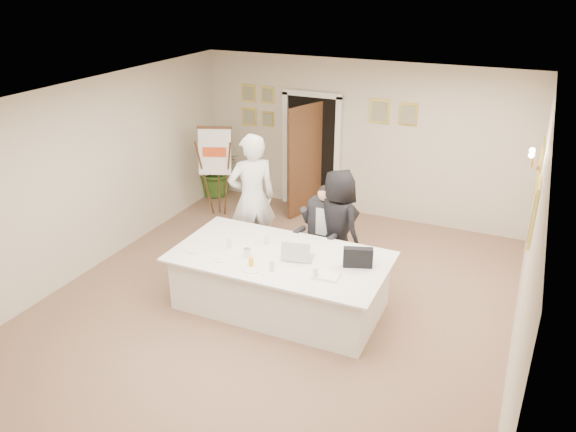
# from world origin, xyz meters

# --- Properties ---
(floor) EXTENTS (7.00, 7.00, 0.00)m
(floor) POSITION_xyz_m (0.00, 0.00, 0.00)
(floor) COLOR brown
(floor) RESTS_ON ground
(ceiling) EXTENTS (6.00, 7.00, 0.02)m
(ceiling) POSITION_xyz_m (0.00, 0.00, 2.80)
(ceiling) COLOR white
(ceiling) RESTS_ON wall_back
(wall_back) EXTENTS (6.00, 0.10, 2.80)m
(wall_back) POSITION_xyz_m (0.00, 3.50, 1.40)
(wall_back) COLOR beige
(wall_back) RESTS_ON floor
(wall_front) EXTENTS (6.00, 0.10, 2.80)m
(wall_front) POSITION_xyz_m (0.00, -3.50, 1.40)
(wall_front) COLOR beige
(wall_front) RESTS_ON floor
(wall_left) EXTENTS (0.10, 7.00, 2.80)m
(wall_left) POSITION_xyz_m (-3.00, 0.00, 1.40)
(wall_left) COLOR beige
(wall_left) RESTS_ON floor
(wall_right) EXTENTS (0.10, 7.00, 2.80)m
(wall_right) POSITION_xyz_m (3.00, 0.00, 1.40)
(wall_right) COLOR beige
(wall_right) RESTS_ON floor
(doorway) EXTENTS (1.14, 0.86, 2.20)m
(doorway) POSITION_xyz_m (-0.88, 3.32, 1.04)
(doorway) COLOR black
(doorway) RESTS_ON floor
(pictures_back_wall) EXTENTS (3.40, 0.06, 0.80)m
(pictures_back_wall) POSITION_xyz_m (-0.80, 3.47, 1.85)
(pictures_back_wall) COLOR #E4CD4E
(pictures_back_wall) RESTS_ON wall_back
(pictures_right_wall) EXTENTS (0.06, 2.20, 0.80)m
(pictures_right_wall) POSITION_xyz_m (2.97, 1.20, 1.75)
(pictures_right_wall) COLOR #E4CD4E
(pictures_right_wall) RESTS_ON wall_right
(wall_sconce) EXTENTS (0.20, 0.30, 0.24)m
(wall_sconce) POSITION_xyz_m (2.90, 1.20, 2.10)
(wall_sconce) COLOR #B6903A
(wall_sconce) RESTS_ON wall_right
(conference_table) EXTENTS (2.81, 1.49, 0.78)m
(conference_table) POSITION_xyz_m (0.08, -0.02, 0.39)
(conference_table) COLOR white
(conference_table) RESTS_ON floor
(seated_man) EXTENTS (0.63, 0.67, 1.39)m
(seated_man) POSITION_xyz_m (0.25, 1.11, 0.69)
(seated_man) COLOR black
(seated_man) RESTS_ON floor
(flip_chart) EXTENTS (0.60, 0.46, 1.66)m
(flip_chart) POSITION_xyz_m (-2.27, 2.31, 0.77)
(flip_chart) COLOR #3A2412
(flip_chart) RESTS_ON floor
(standing_man) EXTENTS (0.87, 0.86, 2.02)m
(standing_man) POSITION_xyz_m (-0.90, 1.08, 1.01)
(standing_man) COLOR silver
(standing_man) RESTS_ON floor
(standing_woman) EXTENTS (0.97, 0.88, 1.67)m
(standing_woman) POSITION_xyz_m (0.50, 1.05, 0.84)
(standing_woman) COLOR black
(standing_woman) RESTS_ON floor
(potted_palm) EXTENTS (1.17, 1.07, 1.13)m
(potted_palm) POSITION_xyz_m (-2.80, 3.20, 0.57)
(potted_palm) COLOR #325B1E
(potted_palm) RESTS_ON floor
(laptop) EXTENTS (0.44, 0.45, 0.28)m
(laptop) POSITION_xyz_m (0.33, 0.04, 0.91)
(laptop) COLOR #B7BABC
(laptop) RESTS_ON conference_table
(laptop_bag) EXTENTS (0.38, 0.22, 0.26)m
(laptop_bag) POSITION_xyz_m (1.09, 0.11, 0.90)
(laptop_bag) COLOR black
(laptop_bag) RESTS_ON conference_table
(paper_stack) EXTENTS (0.33, 0.24, 0.03)m
(paper_stack) POSITION_xyz_m (0.82, -0.29, 0.79)
(paper_stack) COLOR white
(paper_stack) RESTS_ON conference_table
(plate_left) EXTENTS (0.26, 0.26, 0.01)m
(plate_left) POSITION_xyz_m (-0.99, -0.35, 0.78)
(plate_left) COLOR white
(plate_left) RESTS_ON conference_table
(plate_mid) EXTENTS (0.22, 0.22, 0.01)m
(plate_mid) POSITION_xyz_m (-0.55, -0.43, 0.78)
(plate_mid) COLOR white
(plate_mid) RESTS_ON conference_table
(plate_near) EXTENTS (0.24, 0.24, 0.01)m
(plate_near) POSITION_xyz_m (-0.08, -0.51, 0.78)
(plate_near) COLOR white
(plate_near) RESTS_ON conference_table
(glass_a) EXTENTS (0.06, 0.06, 0.14)m
(glass_a) POSITION_xyz_m (-0.63, -0.09, 0.84)
(glass_a) COLOR silver
(glass_a) RESTS_ON conference_table
(glass_b) EXTENTS (0.07, 0.07, 0.14)m
(glass_b) POSITION_xyz_m (0.16, -0.43, 0.84)
(glass_b) COLOR silver
(glass_b) RESTS_ON conference_table
(glass_c) EXTENTS (0.08, 0.08, 0.14)m
(glass_c) POSITION_xyz_m (0.72, -0.37, 0.84)
(glass_c) COLOR silver
(glass_c) RESTS_ON conference_table
(glass_d) EXTENTS (0.07, 0.07, 0.14)m
(glass_d) POSITION_xyz_m (-0.23, 0.21, 0.84)
(glass_d) COLOR silver
(glass_d) RESTS_ON conference_table
(oj_glass) EXTENTS (0.07, 0.07, 0.13)m
(oj_glass) POSITION_xyz_m (-0.12, -0.44, 0.84)
(oj_glass) COLOR #F2B114
(oj_glass) RESTS_ON conference_table
(steel_jug) EXTENTS (0.12, 0.12, 0.11)m
(steel_jug) POSITION_xyz_m (-0.30, -0.21, 0.83)
(steel_jug) COLOR silver
(steel_jug) RESTS_ON conference_table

